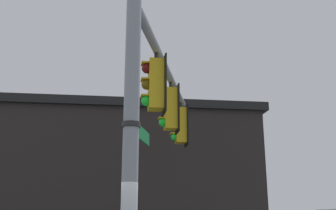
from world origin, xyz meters
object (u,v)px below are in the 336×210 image
traffic_light_nearest_pole (155,85)px  traffic_light_mid_inner (170,109)px  traffic_light_mid_outer (180,125)px  street_name_sign (137,130)px

traffic_light_nearest_pole → traffic_light_mid_inner: 1.96m
traffic_light_mid_outer → traffic_light_mid_inner: bearing=162.0°
traffic_light_nearest_pole → street_name_sign: bearing=162.7°
traffic_light_nearest_pole → street_name_sign: size_ratio=0.96×
traffic_light_mid_inner → street_name_sign: traffic_light_mid_inner is taller
traffic_light_nearest_pole → traffic_light_mid_outer: 3.92m
traffic_light_mid_inner → traffic_light_mid_outer: 1.96m
traffic_light_nearest_pole → traffic_light_mid_outer: same height
traffic_light_nearest_pole → traffic_light_mid_inner: same height
street_name_sign → traffic_light_mid_inner: bearing=-17.7°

